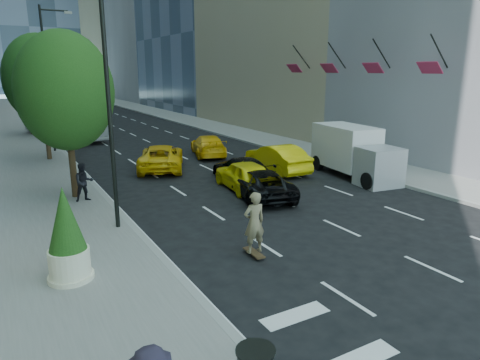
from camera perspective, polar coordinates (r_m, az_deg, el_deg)
ground at (r=16.34m, az=10.73°, el=-6.91°), size 160.00×160.00×0.00m
sidewalk_left at (r=41.88m, az=-28.14°, el=4.80°), size 6.00×120.00×0.15m
sidewalk_right at (r=46.42m, az=-3.98°, el=7.26°), size 4.00×120.00×0.15m
lamp_near at (r=15.91m, az=-16.74°, el=13.62°), size 2.13×0.22×10.00m
lamp_far at (r=33.67m, az=-24.10°, el=13.14°), size 2.13×0.22×10.00m
tree_near at (r=20.68m, az=-22.27°, el=10.89°), size 4.20×4.20×7.46m
tree_mid at (r=30.60m, az=-25.04°, el=12.10°), size 4.50×4.50×7.99m
tree_far at (r=43.58m, az=-26.58°, el=11.34°), size 3.90×3.90×6.92m
traffic_signal at (r=51.62m, az=-26.25°, el=11.20°), size 2.48×0.53×5.20m
facade_flags at (r=29.81m, az=14.64°, el=14.60°), size 1.85×13.30×2.05m
skateboarder at (r=13.78m, az=1.91°, el=-6.25°), size 0.76×0.51×2.03m
black_sedan_lincoln at (r=20.23m, az=2.75°, el=-0.47°), size 3.31×5.22×1.34m
black_sedan_mercedes at (r=23.08m, az=0.22°, el=1.42°), size 2.20×4.76×1.35m
taxi_a at (r=21.45m, az=0.61°, el=0.67°), size 2.30×4.68×1.54m
taxi_b at (r=25.44m, az=4.96°, el=2.93°), size 1.90×5.01×1.63m
taxi_c at (r=26.40m, az=-10.46°, el=3.03°), size 4.41×5.97×1.51m
taxi_d at (r=30.31m, az=-4.28°, el=4.63°), size 3.36×5.34×1.44m
city_bus at (r=41.11m, az=-22.48°, el=7.40°), size 5.65×11.72×3.18m
box_truck at (r=24.87m, az=14.93°, el=3.66°), size 2.88×6.09×2.80m
pedestrian_a at (r=20.33m, az=-20.10°, el=-0.28°), size 0.88×0.71×1.73m
planter_shrub at (r=12.81m, az=-22.09°, el=-6.96°), size 1.13×1.13×2.71m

